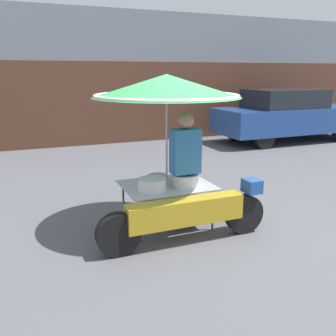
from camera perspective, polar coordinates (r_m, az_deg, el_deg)
ground_plane at (r=5.24m, az=5.97°, el=-9.42°), size 36.00×36.00×0.00m
shopfront_building at (r=12.23m, az=-11.77°, el=13.28°), size 28.00×2.06×3.86m
vendor_motorcycle_cart at (r=4.91m, az=0.17°, el=8.72°), size 2.27×1.95×2.09m
vendor_person at (r=5.02m, az=2.64°, el=0.42°), size 0.38×0.22×1.60m
parked_car at (r=12.23m, az=17.82°, el=7.70°), size 4.65×1.75×1.59m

